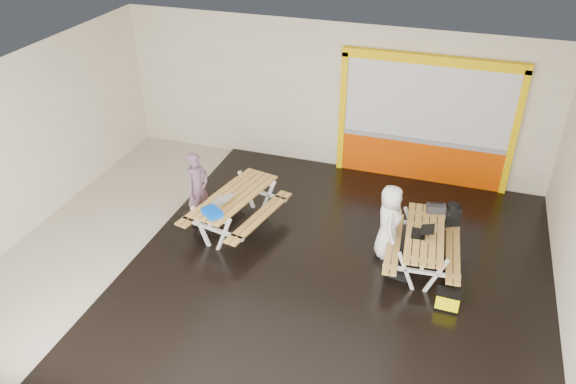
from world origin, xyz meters
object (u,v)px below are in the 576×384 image
(person_right, at_px, (389,222))
(laptop_right, at_px, (422,232))
(person_left, at_px, (198,188))
(blue_pouch, at_px, (212,212))
(picnic_table_left, at_px, (235,203))
(dark_case, at_px, (398,271))
(fluke_bag, at_px, (448,300))
(toolbox, at_px, (436,208))
(laptop_left, at_px, (223,200))
(backpack, at_px, (452,215))
(picnic_table_right, at_px, (424,241))

(person_right, bearing_deg, laptop_right, -115.64)
(person_left, xyz_separation_m, blue_pouch, (0.66, -0.73, 0.02))
(picnic_table_left, height_order, person_right, person_right)
(laptop_right, distance_m, dark_case, 0.83)
(picnic_table_left, distance_m, fluke_bag, 4.43)
(picnic_table_left, xyz_separation_m, dark_case, (3.36, -0.48, -0.51))
(person_right, relative_size, dark_case, 3.54)
(person_left, relative_size, dark_case, 3.73)
(fluke_bag, bearing_deg, toolbox, 104.23)
(person_left, height_order, laptop_left, person_left)
(blue_pouch, bearing_deg, laptop_left, 89.37)
(picnic_table_left, bearing_deg, backpack, 11.03)
(blue_pouch, height_order, backpack, backpack)
(picnic_table_right, bearing_deg, person_right, 171.57)
(laptop_right, xyz_separation_m, dark_case, (-0.29, -0.35, -0.70))
(picnic_table_right, distance_m, toolbox, 0.80)
(person_left, height_order, laptop_right, person_left)
(backpack, bearing_deg, person_left, -169.80)
(picnic_table_left, distance_m, toolbox, 3.89)
(picnic_table_right, distance_m, backpack, 0.96)
(dark_case, bearing_deg, blue_pouch, -174.63)
(toolbox, bearing_deg, laptop_left, -165.28)
(blue_pouch, distance_m, fluke_bag, 4.45)
(dark_case, bearing_deg, laptop_left, 177.64)
(person_left, xyz_separation_m, fluke_bag, (5.05, -1.02, -0.65))
(picnic_table_right, bearing_deg, fluke_bag, -61.60)
(person_left, relative_size, blue_pouch, 4.13)
(person_left, relative_size, toolbox, 4.11)
(person_left, distance_m, blue_pouch, 0.98)
(picnic_table_left, xyz_separation_m, laptop_left, (-0.11, -0.34, 0.25))
(picnic_table_right, relative_size, fluke_bag, 5.00)
(person_right, xyz_separation_m, toolbox, (0.77, 0.65, 0.04))
(laptop_right, height_order, toolbox, toolbox)
(picnic_table_right, bearing_deg, laptop_right, -124.89)
(person_right, height_order, backpack, person_right)
(backpack, xyz_separation_m, fluke_bag, (0.15, -1.90, -0.48))
(person_left, relative_size, laptop_right, 3.87)
(backpack, xyz_separation_m, dark_case, (-0.76, -1.29, -0.57))
(blue_pouch, relative_size, backpack, 0.75)
(laptop_left, bearing_deg, backpack, 15.10)
(dark_case, height_order, fluke_bag, fluke_bag)
(laptop_left, bearing_deg, picnic_table_right, 4.25)
(backpack, bearing_deg, laptop_right, -116.47)
(laptop_right, relative_size, blue_pouch, 1.07)
(fluke_bag, bearing_deg, laptop_left, 170.22)
(fluke_bag, bearing_deg, backpack, 94.54)
(picnic_table_left, relative_size, laptop_right, 5.81)
(picnic_table_right, xyz_separation_m, blue_pouch, (-3.83, -0.75, 0.29))
(laptop_left, distance_m, toolbox, 4.06)
(blue_pouch, height_order, dark_case, blue_pouch)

